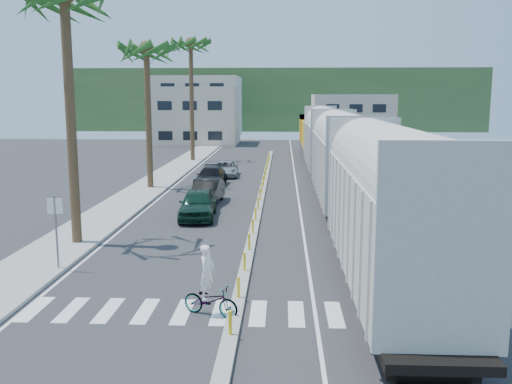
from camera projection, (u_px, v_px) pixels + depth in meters
The scene contains 16 objects.
ground at pixel (241, 291), 19.99m from camera, with size 140.00×140.00×0.00m, color #28282B.
sidewalk at pixel (157, 182), 45.00m from camera, with size 3.00×90.00×0.15m, color gray.
rails at pixel (325, 178), 47.33m from camera, with size 1.56×100.00×0.06m.
median at pixel (262, 193), 39.64m from camera, with size 0.45×60.00×0.85m.
crosswalk at pixel (236, 313), 18.02m from camera, with size 14.00×2.20×0.01m, color silver.
lane_markings at pixel (237, 183), 44.72m from camera, with size 9.42×90.00×0.01m.
freight_train at pixel (334, 153), 39.28m from camera, with size 3.00×60.94×5.85m.
palm_trees at pixel (151, 39), 40.93m from camera, with size 3.50×37.20×13.75m.
street_sign at pixel (56, 222), 21.98m from camera, with size 0.60×0.08×3.00m.
buildings at pixel (234, 111), 90.14m from camera, with size 38.00×27.00×10.00m.
hillside at pixel (276, 100), 117.49m from camera, with size 80.00×20.00×12.00m, color #385628.
car_lead at pixel (198, 204), 31.82m from camera, with size 2.24×4.91×1.63m, color black.
car_second at pixel (207, 192), 36.14m from camera, with size 1.87×4.69×1.52m, color black.
car_third at pixel (211, 177), 43.01m from camera, with size 2.22×5.10×1.46m, color black.
car_rear at pixel (225, 169), 48.53m from camera, with size 2.41×4.73×1.28m, color #A4A7A9.
cyclist at pixel (210, 294), 17.70m from camera, with size 1.95×2.33×2.27m.
Camera 1 is at (1.44, -19.09, 6.78)m, focal length 40.00 mm.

